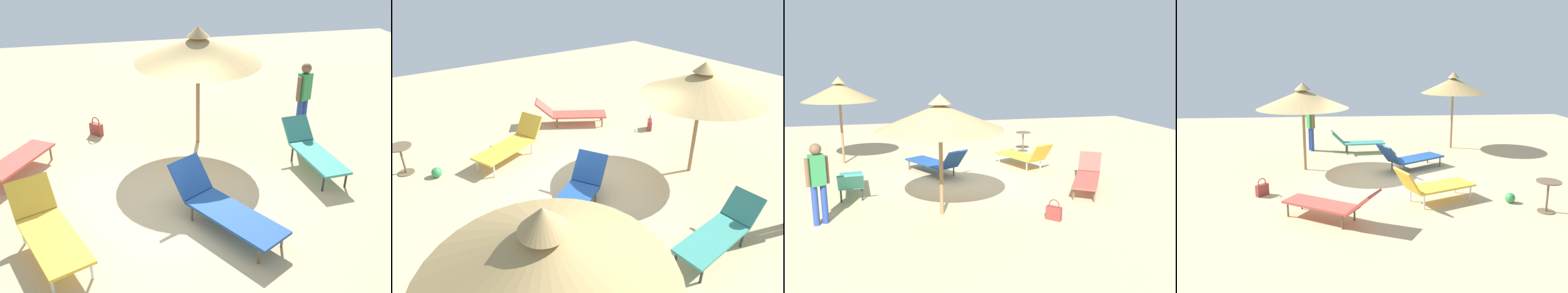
% 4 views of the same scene
% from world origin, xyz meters
% --- Properties ---
extents(ground, '(24.00, 24.00, 0.10)m').
position_xyz_m(ground, '(0.00, 0.00, -0.05)').
color(ground, tan).
extents(parasol_umbrella_far_left, '(2.39, 2.39, 2.90)m').
position_xyz_m(parasol_umbrella_far_left, '(-3.23, -3.58, 2.40)').
color(parasol_umbrella_far_left, olive).
rests_on(parasol_umbrella_far_left, ground).
extents(parasol_umbrella_far_right, '(2.78, 2.78, 2.71)m').
position_xyz_m(parasol_umbrella_far_right, '(2.12, -0.99, 2.21)').
color(parasol_umbrella_far_right, olive).
rests_on(parasol_umbrella_far_right, ground).
extents(lounge_chair_near_right, '(1.97, 0.75, 0.82)m').
position_xyz_m(lounge_chair_near_right, '(0.42, -3.06, 0.42)').
color(lounge_chair_near_right, teal).
rests_on(lounge_chair_near_right, ground).
extents(lounge_chair_edge, '(2.17, 1.67, 0.82)m').
position_xyz_m(lounge_chair_edge, '(1.20, 3.07, 0.39)').
color(lounge_chair_edge, '#CC4C3F').
rests_on(lounge_chair_edge, ground).
extents(lounge_chair_near_left, '(2.10, 1.41, 0.93)m').
position_xyz_m(lounge_chair_near_left, '(-1.19, 2.13, 0.44)').
color(lounge_chair_near_left, gold).
rests_on(lounge_chair_near_left, ground).
extents(lounge_chair_center, '(2.27, 1.73, 0.91)m').
position_xyz_m(lounge_chair_center, '(-1.11, -0.70, 0.41)').
color(lounge_chair_center, '#1E478C').
rests_on(lounge_chair_center, ground).
extents(handbag, '(0.32, 0.33, 0.47)m').
position_xyz_m(handbag, '(3.01, 1.33, 0.17)').
color(handbag, maroon).
rests_on(handbag, ground).
extents(side_table_round, '(0.55, 0.55, 0.74)m').
position_xyz_m(side_table_round, '(-3.66, 2.94, 0.50)').
color(side_table_round, brown).
rests_on(side_table_round, ground).
extents(beach_ball, '(0.24, 0.24, 0.24)m').
position_xyz_m(beach_ball, '(-3.08, 2.31, 0.12)').
color(beach_ball, '#338C4C').
rests_on(beach_ball, ground).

